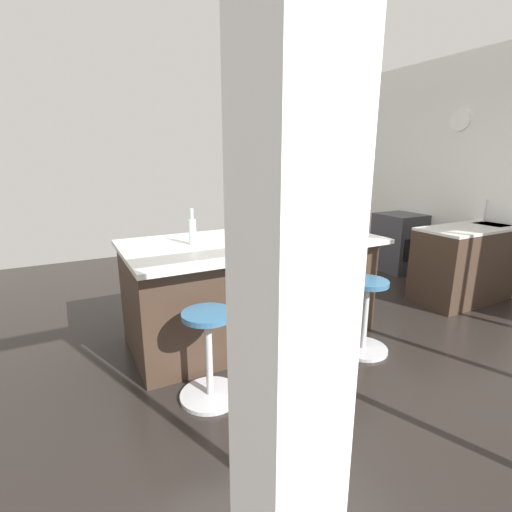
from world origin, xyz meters
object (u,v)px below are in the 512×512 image
at_px(water_bottle, 192,231).
at_px(kitchen_island, 251,287).
at_px(oven_range, 399,242).
at_px(stool_middle, 209,358).
at_px(cutting_board, 281,237).
at_px(apple_yellow, 284,231).
at_px(stool_by_window, 365,318).
at_px(fruit_bowl, 311,230).
at_px(apple_red, 278,232).

bearing_deg(water_bottle, kitchen_island, 177.80).
bearing_deg(oven_range, stool_middle, 24.08).
distance_m(cutting_board, apple_yellow, 0.10).
xyz_separation_m(stool_by_window, water_bottle, (1.29, -0.80, 0.77)).
xyz_separation_m(kitchen_island, apple_yellow, (-0.32, 0.05, 0.53)).
distance_m(apple_yellow, fruit_bowl, 0.30).
distance_m(kitchen_island, water_bottle, 0.82).
xyz_separation_m(oven_range, fruit_bowl, (2.35, 0.96, 0.57)).
bearing_deg(stool_by_window, apple_red, -53.35).
xyz_separation_m(stool_by_window, apple_yellow, (0.41, -0.72, 0.70)).
xyz_separation_m(stool_middle, water_bottle, (-0.18, -0.80, 0.77)).
height_order(cutting_board, apple_red, apple_red).
bearing_deg(stool_middle, stool_by_window, 180.00).
height_order(kitchen_island, stool_middle, kitchen_island).
bearing_deg(fruit_bowl, stool_middle, 27.14).
bearing_deg(stool_middle, apple_red, -145.01).
relative_size(kitchen_island, stool_by_window, 3.48).
relative_size(stool_by_window, fruit_bowl, 3.58).
xyz_separation_m(stool_by_window, fruit_bowl, (0.11, -0.70, 0.68)).
height_order(cutting_board, fruit_bowl, fruit_bowl).
bearing_deg(water_bottle, stool_by_window, 148.30).
bearing_deg(stool_middle, apple_yellow, -145.68).
bearing_deg(cutting_board, water_bottle, -9.03).
bearing_deg(stool_by_window, water_bottle, -31.70).
xyz_separation_m(stool_middle, apple_red, (-0.96, -0.67, 0.71)).
bearing_deg(apple_red, apple_yellow, -153.28).
bearing_deg(water_bottle, stool_middle, 77.46).
xyz_separation_m(apple_red, fruit_bowl, (-0.39, -0.02, -0.02)).
bearing_deg(oven_range, stool_by_window, 36.47).
relative_size(oven_range, stool_by_window, 1.30).
distance_m(oven_range, water_bottle, 3.69).
bearing_deg(kitchen_island, oven_range, -163.47).
xyz_separation_m(oven_range, kitchen_island, (2.98, 0.88, 0.05)).
relative_size(stool_middle, cutting_board, 1.85).
xyz_separation_m(stool_middle, fruit_bowl, (-1.36, -0.70, 0.68)).
xyz_separation_m(kitchen_island, cutting_board, (-0.26, 0.11, 0.48)).
bearing_deg(cutting_board, stool_middle, 33.80).
distance_m(apple_red, fruit_bowl, 0.39).
distance_m(oven_range, apple_yellow, 2.87).
bearing_deg(water_bottle, apple_yellow, 175.19).
relative_size(oven_range, cutting_board, 2.41).
relative_size(cutting_board, water_bottle, 1.15).
bearing_deg(cutting_board, fruit_bowl, -175.37).
bearing_deg(stool_middle, oven_range, -155.92).
xyz_separation_m(oven_range, water_bottle, (3.53, 0.86, 0.65)).
relative_size(apple_red, fruit_bowl, 0.44).
distance_m(water_bottle, fruit_bowl, 1.19).
xyz_separation_m(kitchen_island, apple_red, (-0.23, 0.10, 0.54)).
bearing_deg(stool_by_window, stool_middle, 0.00).
relative_size(stool_by_window, water_bottle, 2.13).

